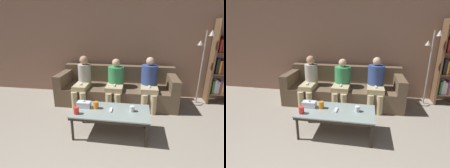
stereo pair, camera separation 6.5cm
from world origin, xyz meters
The scene contains 12 objects.
wall_back centered at (0.00, 4.07, 1.30)m, with size 12.00×0.06×2.60m.
couch centered at (0.00, 3.54, 0.29)m, with size 2.61×0.92×0.80m.
coffee_table centered at (0.08, 2.22, 0.38)m, with size 1.21×0.62×0.42m.
cup_near_left centered at (-0.17, 2.26, 0.48)m, with size 0.08×0.08×0.11m.
cup_near_right centered at (0.41, 2.25, 0.46)m, with size 0.08×0.08×0.09m.
cup_far_center centered at (-0.42, 2.04, 0.47)m, with size 0.08×0.08×0.11m.
tissue_box centered at (-0.38, 2.26, 0.47)m, with size 0.22×0.12×0.13m.
game_remote centered at (0.08, 2.22, 0.43)m, with size 0.04×0.15×0.02m.
standing_lamp centered at (1.83, 3.69, 0.99)m, with size 0.31×0.26×1.62m.
seated_person_left_end centered at (-0.72, 3.30, 0.56)m, with size 0.31×0.68×1.07m.
seated_person_mid_left centered at (0.00, 3.32, 0.55)m, with size 0.35×0.68×1.03m.
seated_person_mid_right centered at (0.72, 3.34, 0.58)m, with size 0.34×0.64×1.08m.
Camera 2 is at (0.54, -0.22, 1.69)m, focal length 28.00 mm.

